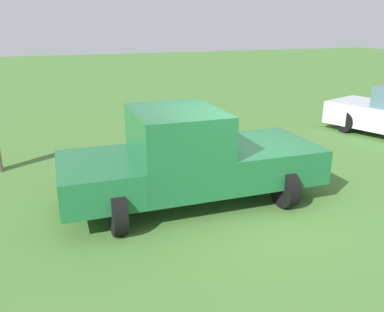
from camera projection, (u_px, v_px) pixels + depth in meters
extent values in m
plane|color=#477533|center=(243.00, 206.00, 7.34)|extent=(80.00, 80.00, 0.00)
cylinder|color=black|center=(246.00, 162.00, 8.60)|extent=(0.73, 0.22, 0.73)
cylinder|color=black|center=(285.00, 188.00, 7.22)|extent=(0.73, 0.22, 0.73)
cylinder|color=black|center=(105.00, 179.00, 7.66)|extent=(0.73, 0.22, 0.73)
cylinder|color=black|center=(117.00, 213.00, 6.28)|extent=(0.73, 0.22, 0.73)
cube|color=#1E6638|center=(261.00, 158.00, 7.77)|extent=(1.90, 1.96, 0.64)
cube|color=#1E6638|center=(177.00, 148.00, 7.12)|extent=(1.89, 1.58, 1.40)
cube|color=slate|center=(177.00, 124.00, 6.98)|extent=(1.74, 1.35, 0.48)
cube|color=#1E6638|center=(126.00, 175.00, 6.95)|extent=(1.92, 2.34, 0.60)
cube|color=silver|center=(299.00, 165.00, 8.13)|extent=(1.77, 0.18, 0.16)
cylinder|color=black|center=(346.00, 121.00, 12.22)|extent=(0.68, 0.20, 0.68)
cylinder|color=black|center=(369.00, 115.00, 13.11)|extent=(0.68, 0.20, 0.68)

